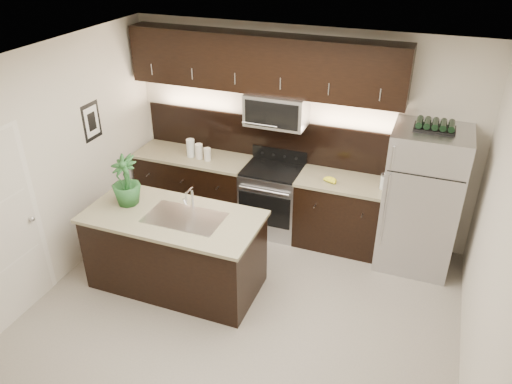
% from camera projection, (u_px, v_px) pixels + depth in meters
% --- Properties ---
extents(ground, '(4.50, 4.50, 0.00)m').
position_uv_depth(ground, '(242.00, 312.00, 5.48)').
color(ground, gray).
rests_on(ground, ground).
extents(room_walls, '(4.52, 4.02, 2.71)m').
position_uv_depth(room_walls, '(227.00, 175.00, 4.66)').
color(room_walls, beige).
rests_on(room_walls, ground).
extents(counter_run, '(3.51, 0.65, 0.94)m').
position_uv_depth(counter_run, '(258.00, 197.00, 6.77)').
color(counter_run, black).
rests_on(counter_run, ground).
extents(upper_fixtures, '(3.49, 0.40, 1.66)m').
position_uv_depth(upper_fixtures, '(264.00, 73.00, 6.07)').
color(upper_fixtures, black).
rests_on(upper_fixtures, counter_run).
extents(island, '(1.96, 0.96, 0.94)m').
position_uv_depth(island, '(176.00, 250.00, 5.69)').
color(island, black).
rests_on(island, ground).
extents(sink_faucet, '(0.84, 0.50, 0.28)m').
position_uv_depth(sink_faucet, '(185.00, 216.00, 5.42)').
color(sink_faucet, silver).
rests_on(sink_faucet, island).
extents(refrigerator, '(0.85, 0.77, 1.77)m').
position_uv_depth(refrigerator, '(421.00, 200.00, 5.87)').
color(refrigerator, '#B2B2B7').
rests_on(refrigerator, ground).
extents(wine_rack, '(0.44, 0.27, 0.10)m').
position_uv_depth(wine_rack, '(435.00, 126.00, 5.42)').
color(wine_rack, black).
rests_on(wine_rack, refrigerator).
extents(plant, '(0.40, 0.40, 0.58)m').
position_uv_depth(plant, '(125.00, 181.00, 5.55)').
color(plant, '#225525').
rests_on(plant, island).
extents(canisters, '(0.37, 0.14, 0.25)m').
position_uv_depth(canisters, '(197.00, 150.00, 6.70)').
color(canisters, silver).
rests_on(canisters, counter_run).
extents(french_press, '(0.09, 0.09, 0.26)m').
position_uv_depth(french_press, '(384.00, 182.00, 5.95)').
color(french_press, silver).
rests_on(french_press, counter_run).
extents(bananas, '(0.22, 0.20, 0.06)m').
position_uv_depth(bananas, '(328.00, 178.00, 6.17)').
color(bananas, yellow).
rests_on(bananas, counter_run).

